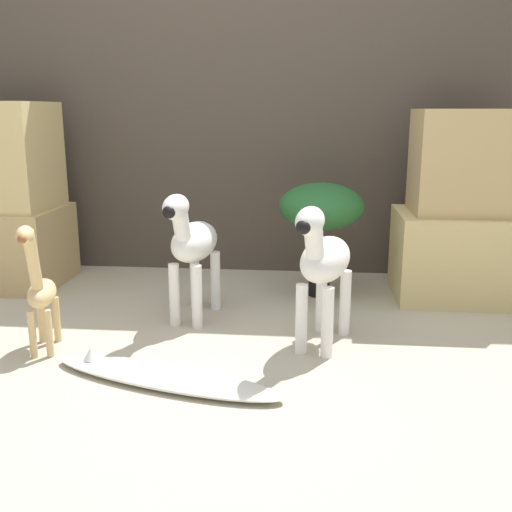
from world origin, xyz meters
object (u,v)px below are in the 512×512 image
zebra_left (192,244)px  giraffe_figurine (40,288)px  potted_palm_front (321,208)px  zebra_right (323,262)px  surfboard (163,376)px

zebra_left → giraffe_figurine: size_ratio=1.11×
potted_palm_front → giraffe_figurine: bearing=-141.6°
zebra_right → surfboard: 0.82m
giraffe_figurine → potted_palm_front: 1.53m
zebra_right → surfboard: zebra_right is taller
zebra_right → surfboard: bearing=-145.3°
giraffe_figurine → potted_palm_front: potted_palm_front is taller
zebra_right → potted_palm_front: zebra_right is taller
giraffe_figurine → zebra_right: bearing=9.0°
surfboard → zebra_left: bearing=92.0°
surfboard → giraffe_figurine: bearing=158.2°
zebra_right → zebra_left: size_ratio=1.00×
giraffe_figurine → surfboard: bearing=-21.8°
zebra_left → surfboard: size_ratio=0.66×
zebra_right → giraffe_figurine: zebra_right is taller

